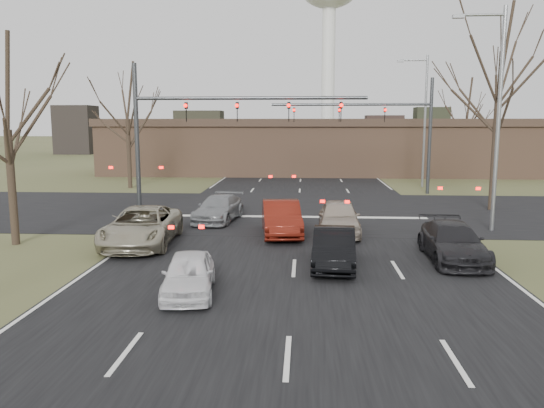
# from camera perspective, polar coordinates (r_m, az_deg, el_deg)

# --- Properties ---
(ground) EXTENTS (360.00, 360.00, 0.00)m
(ground) POSITION_cam_1_polar(r_m,az_deg,el_deg) (15.42, 2.16, -9.97)
(ground) COLOR #3C4324
(ground) RESTS_ON ground
(road_main) EXTENTS (14.00, 300.00, 0.02)m
(road_main) POSITION_cam_1_polar(r_m,az_deg,el_deg) (74.77, 3.25, 4.93)
(road_main) COLOR black
(road_main) RESTS_ON ground
(road_cross) EXTENTS (200.00, 14.00, 0.02)m
(road_cross) POSITION_cam_1_polar(r_m,az_deg,el_deg) (30.01, 2.84, -0.73)
(road_cross) COLOR black
(road_cross) RESTS_ON ground
(building) EXTENTS (42.40, 10.40, 5.30)m
(building) POSITION_cam_1_polar(r_m,az_deg,el_deg) (52.68, 5.35, 6.21)
(building) COLOR brown
(building) RESTS_ON ground
(mast_arm_near) EXTENTS (12.12, 0.24, 8.00)m
(mast_arm_near) POSITION_cam_1_polar(r_m,az_deg,el_deg) (28.16, -7.97, 8.91)
(mast_arm_near) COLOR #383A3D
(mast_arm_near) RESTS_ON ground
(mast_arm_far) EXTENTS (11.12, 0.24, 8.00)m
(mast_arm_far) POSITION_cam_1_polar(r_m,az_deg,el_deg) (38.06, 12.50, 8.64)
(mast_arm_far) COLOR #383A3D
(mast_arm_far) RESTS_ON ground
(streetlight_right_near) EXTENTS (2.34, 0.25, 10.00)m
(streetlight_right_near) POSITION_cam_1_polar(r_m,az_deg,el_deg) (26.04, 22.88, 9.47)
(streetlight_right_near) COLOR gray
(streetlight_right_near) RESTS_ON ground
(streetlight_right_far) EXTENTS (2.34, 0.25, 10.00)m
(streetlight_right_far) POSITION_cam_1_polar(r_m,az_deg,el_deg) (42.57, 15.91, 9.27)
(streetlight_right_far) COLOR gray
(streetlight_right_far) RESTS_ON ground
(tree_right_near) EXTENTS (6.90, 6.90, 11.50)m
(tree_right_near) POSITION_cam_1_polar(r_m,az_deg,el_deg) (32.66, 23.40, 14.99)
(tree_right_near) COLOR black
(tree_right_near) RESTS_ON ground
(tree_left_near) EXTENTS (5.10, 5.10, 8.50)m
(tree_left_near) POSITION_cam_1_polar(r_m,az_deg,el_deg) (23.81, -26.88, 11.72)
(tree_left_near) COLOR black
(tree_left_near) RESTS_ON ground
(tree_left_far) EXTENTS (5.70, 5.70, 9.50)m
(tree_left_far) POSITION_cam_1_polar(r_m,az_deg,el_deg) (41.85, -15.40, 11.71)
(tree_left_far) COLOR black
(tree_left_far) RESTS_ON ground
(tree_right_far) EXTENTS (5.40, 5.40, 9.00)m
(tree_right_far) POSITION_cam_1_polar(r_m,az_deg,el_deg) (51.77, 20.31, 10.43)
(tree_right_far) COLOR black
(tree_right_far) RESTS_ON ground
(car_silver_suv) EXTENTS (2.88, 5.69, 1.54)m
(car_silver_suv) POSITION_cam_1_polar(r_m,az_deg,el_deg) (22.19, -13.83, -2.36)
(car_silver_suv) COLOR #A7A087
(car_silver_suv) RESTS_ON ground
(car_white_sedan) EXTENTS (1.89, 3.72, 1.22)m
(car_white_sedan) POSITION_cam_1_polar(r_m,az_deg,el_deg) (15.68, -8.95, -7.44)
(car_white_sedan) COLOR silver
(car_white_sedan) RESTS_ON ground
(car_black_hatch) EXTENTS (1.66, 4.14, 1.34)m
(car_black_hatch) POSITION_cam_1_polar(r_m,az_deg,el_deg) (18.46, 6.69, -4.72)
(car_black_hatch) COLOR black
(car_black_hatch) RESTS_ON ground
(car_charcoal_sedan) EXTENTS (1.96, 4.67, 1.35)m
(car_charcoal_sedan) POSITION_cam_1_polar(r_m,az_deg,el_deg) (20.25, 18.87, -3.92)
(car_charcoal_sedan) COLOR black
(car_charcoal_sedan) RESTS_ON ground
(car_grey_ahead) EXTENTS (2.41, 4.69, 1.30)m
(car_grey_ahead) POSITION_cam_1_polar(r_m,az_deg,el_deg) (26.97, -5.77, -0.47)
(car_grey_ahead) COLOR gray
(car_grey_ahead) RESTS_ON ground
(car_red_ahead) EXTENTS (2.10, 4.75, 1.52)m
(car_red_ahead) POSITION_cam_1_polar(r_m,az_deg,el_deg) (23.49, 1.00, -1.53)
(car_red_ahead) COLOR #5E160D
(car_red_ahead) RESTS_ON ground
(car_silver_ahead) EXTENTS (1.93, 4.54, 1.53)m
(car_silver_ahead) POSITION_cam_1_polar(r_m,az_deg,el_deg) (23.85, 7.21, -1.43)
(car_silver_ahead) COLOR #AFA08D
(car_silver_ahead) RESTS_ON ground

